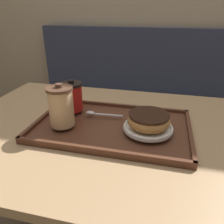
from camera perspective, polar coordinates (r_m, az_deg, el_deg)
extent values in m
cube|color=#33384C|center=(1.75, 8.68, -5.70)|extent=(1.72, 0.44, 0.45)
cube|color=#33384C|center=(1.73, 10.38, 11.78)|extent=(1.72, 0.08, 0.55)
cube|color=tan|center=(0.80, -2.50, -4.65)|extent=(1.10, 0.79, 0.03)
cylinder|color=#333338|center=(1.04, -2.08, -22.60)|extent=(0.08, 0.08, 0.71)
cube|color=#512D1E|center=(0.77, 0.00, -3.87)|extent=(0.54, 0.33, 0.01)
cube|color=#512D1E|center=(0.64, -3.40, -9.90)|extent=(0.54, 0.01, 0.01)
cube|color=#512D1E|center=(0.91, 2.34, 1.67)|extent=(0.54, 0.01, 0.01)
cube|color=#512D1E|center=(0.86, -17.27, -1.01)|extent=(0.01, 0.33, 0.01)
cube|color=#512D1E|center=(0.76, 19.73, -5.11)|extent=(0.01, 0.33, 0.01)
cylinder|color=#E0B784|center=(0.74, -13.11, 1.05)|extent=(0.08, 0.08, 0.12)
cylinder|color=brown|center=(0.72, -13.64, 5.92)|extent=(0.09, 0.09, 0.01)
cylinder|color=brown|center=(0.72, -13.72, 6.73)|extent=(0.02, 0.02, 0.01)
cylinder|color=red|center=(0.86, -10.32, 3.69)|extent=(0.08, 0.08, 0.10)
cylinder|color=black|center=(0.84, -10.61, 7.16)|extent=(0.08, 0.08, 0.01)
cylinder|color=black|center=(0.83, -10.67, 7.83)|extent=(0.02, 0.02, 0.01)
cylinder|color=white|center=(0.73, 9.36, -4.15)|extent=(0.16, 0.16, 0.01)
torus|color=white|center=(0.73, 9.39, -3.74)|extent=(0.16, 0.16, 0.01)
torus|color=tan|center=(0.72, 9.52, -2.12)|extent=(0.14, 0.14, 0.04)
cylinder|color=black|center=(0.71, 9.64, -0.66)|extent=(0.13, 0.13, 0.00)
ellipsoid|color=silver|center=(0.83, -5.66, -0.17)|extent=(0.04, 0.02, 0.01)
cube|color=silver|center=(0.81, -0.86, -0.79)|extent=(0.11, 0.01, 0.00)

